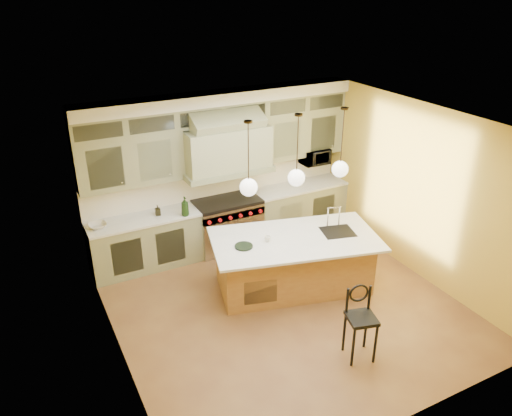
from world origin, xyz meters
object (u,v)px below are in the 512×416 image
counter_stool (361,319)px  microwave (315,156)px  range (227,223)px  kitchen_island (294,261)px

counter_stool → microwave: (1.63, 3.62, 0.86)m
range → kitchen_island: kitchen_island is taller
range → kitchen_island: size_ratio=0.42×
range → counter_stool: 3.53m
kitchen_island → counter_stool: kitchen_island is taller
kitchen_island → microwave: 2.57m
range → counter_stool: counter_stool is taller
kitchen_island → range: bearing=118.0°
range → counter_stool: bearing=-84.8°
range → microwave: 2.18m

